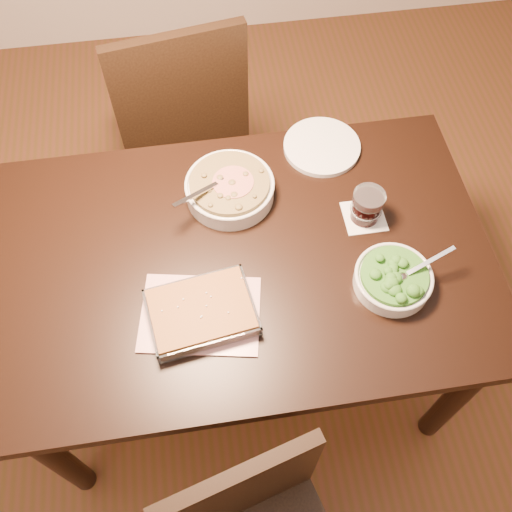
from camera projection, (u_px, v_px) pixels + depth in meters
ground at (246, 356)px, 2.23m from camera, size 4.00×4.00×0.00m
table at (243, 273)px, 1.68m from camera, size 1.40×0.90×0.75m
magazine_a at (200, 314)px, 1.50m from camera, size 0.35×0.28×0.01m
coaster at (364, 217)px, 1.66m from camera, size 0.12×0.12×0.00m
stew_bowl at (230, 188)px, 1.67m from camera, size 0.27×0.26×0.10m
broccoli_bowl at (393, 278)px, 1.52m from camera, size 0.24×0.21×0.08m
baking_dish at (201, 312)px, 1.48m from camera, size 0.30×0.24×0.05m
wine_tumbler at (367, 205)px, 1.62m from camera, size 0.09×0.09×0.10m
dinner_plate at (322, 147)px, 1.80m from camera, size 0.24×0.24×0.02m
chair_far at (179, 112)px, 2.16m from camera, size 0.53×0.53×0.99m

